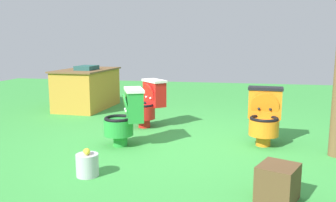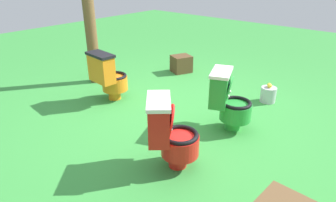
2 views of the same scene
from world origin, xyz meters
name	(u,v)px [view 1 (image 1 of 2)]	position (x,y,z in m)	size (l,w,h in m)	color
ground	(180,145)	(0.00, 0.00, 0.00)	(14.00, 14.00, 0.00)	green
toilet_green	(126,116)	(-0.14, 0.67, 0.37)	(0.56, 0.61, 0.73)	green
toilet_orange	(264,115)	(0.26, -1.04, 0.37)	(0.53, 0.45, 0.73)	orange
toilet_red	(148,103)	(0.88, 0.63, 0.37)	(0.63, 0.63, 0.73)	red
vendor_table	(87,88)	(2.14, 2.19, 0.39)	(1.50, 0.93, 0.85)	#B7842D
small_crate	(278,183)	(-1.40, -1.05, 0.15)	(0.33, 0.29, 0.30)	brown
lemon_bucket	(87,164)	(-1.20, 0.72, 0.12)	(0.22, 0.22, 0.28)	#B7B7BF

